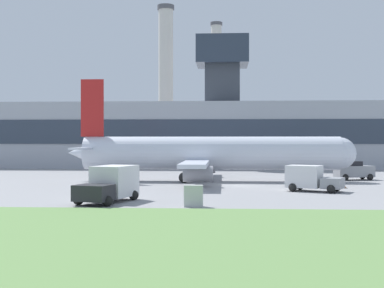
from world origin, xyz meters
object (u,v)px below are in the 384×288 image
fuel_truck (110,184)px  ground_crew_person (297,176)px  airplane (207,154)px  baggage_truck (311,179)px  pushback_tug (354,171)px

fuel_truck → ground_crew_person: fuel_truck is taller
airplane → baggage_truck: airplane is taller
airplane → fuel_truck: size_ratio=5.04×
ground_crew_person → pushback_tug: bearing=49.0°
pushback_tug → fuel_truck: bearing=-134.6°
baggage_truck → ground_crew_person: (-0.47, 5.08, -0.10)m
airplane → fuel_truck: bearing=-107.6°
airplane → baggage_truck: 13.89m
airplane → ground_crew_person: bearing=-32.2°
pushback_tug → airplane: bearing=-169.3°
pushback_tug → ground_crew_person: size_ratio=2.32×
baggage_truck → fuel_truck: fuel_truck is taller
airplane → fuel_truck: 20.07m
ground_crew_person → airplane: bearing=147.8°
airplane → pushback_tug: 16.15m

